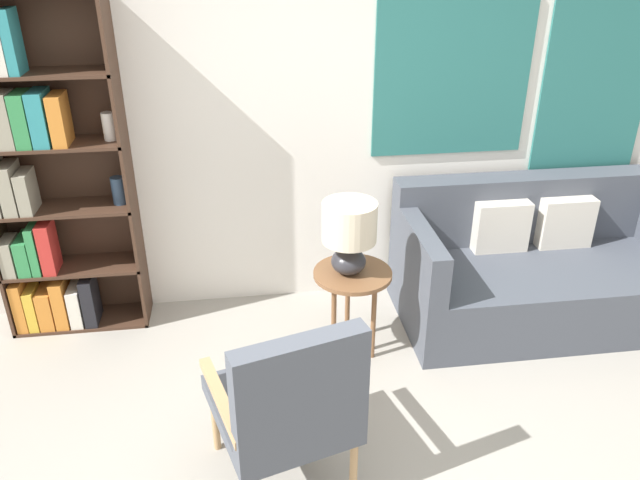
# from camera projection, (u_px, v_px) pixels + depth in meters

# --- Properties ---
(wall_back) EXTENTS (6.40, 0.08, 2.70)m
(wall_back) POSITION_uv_depth(u_px,v_px,m) (307.00, 104.00, 3.88)
(wall_back) COLOR white
(wall_back) RESTS_ON ground_plane
(bookshelf) EXTENTS (0.84, 0.30, 2.04)m
(bookshelf) POSITION_uv_depth(u_px,v_px,m) (40.00, 186.00, 3.69)
(bookshelf) COLOR #422B1E
(bookshelf) RESTS_ON ground_plane
(armchair) EXTENTS (0.71, 0.77, 0.95)m
(armchair) POSITION_uv_depth(u_px,v_px,m) (289.00, 402.00, 2.65)
(armchair) COLOR tan
(armchair) RESTS_ON ground_plane
(couch) EXTENTS (1.82, 0.91, 0.87)m
(couch) POSITION_uv_depth(u_px,v_px,m) (537.00, 269.00, 4.12)
(couch) COLOR #474C56
(couch) RESTS_ON ground_plane
(side_table) EXTENTS (0.46, 0.46, 0.57)m
(side_table) POSITION_uv_depth(u_px,v_px,m) (352.00, 283.00, 3.63)
(side_table) COLOR brown
(side_table) RESTS_ON ground_plane
(table_lamp) EXTENTS (0.31, 0.31, 0.44)m
(table_lamp) POSITION_uv_depth(u_px,v_px,m) (349.00, 231.00, 3.47)
(table_lamp) COLOR #2D2D33
(table_lamp) RESTS_ON side_table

